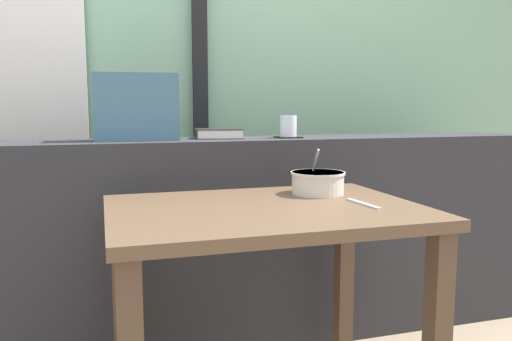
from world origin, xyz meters
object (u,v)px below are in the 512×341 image
at_px(breakfast_table, 264,245).
at_px(soup_bowl, 318,183).
at_px(coaster_square, 288,137).
at_px(fork_utensil, 363,204).
at_px(juice_glass, 288,127).
at_px(closed_book, 218,134).
at_px(throw_pillow, 136,107).

distance_m(breakfast_table, soup_bowl, 0.33).
xyz_separation_m(coaster_square, fork_utensil, (0.01, -0.64, -0.17)).
height_order(juice_glass, closed_book, juice_glass).
bearing_deg(coaster_square, throw_pillow, 178.43).
bearing_deg(juice_glass, soup_bowl, -96.04).
distance_m(coaster_square, juice_glass, 0.04).
relative_size(coaster_square, closed_book, 0.46).
bearing_deg(throw_pillow, soup_bowl, -36.57).
bearing_deg(soup_bowl, juice_glass, 83.96).
bearing_deg(fork_utensil, soup_bowl, 98.98).
distance_m(closed_book, fork_utensil, 0.78).
relative_size(breakfast_table, fork_utensil, 5.58).
bearing_deg(coaster_square, juice_glass, 0.00).
bearing_deg(coaster_square, fork_utensil, -88.93).
relative_size(closed_book, fork_utensil, 1.27).
bearing_deg(fork_utensil, throw_pillow, 129.20).
xyz_separation_m(coaster_square, throw_pillow, (-0.63, 0.02, 0.13)).
distance_m(closed_book, throw_pillow, 0.35).
bearing_deg(throw_pillow, fork_utensil, -45.77).
bearing_deg(breakfast_table, coaster_square, 63.07).
xyz_separation_m(throw_pillow, fork_utensil, (0.64, -0.66, -0.30)).
bearing_deg(throw_pillow, coaster_square, -1.57).
relative_size(breakfast_table, juice_glass, 10.50).
xyz_separation_m(breakfast_table, fork_utensil, (0.30, -0.07, 0.13)).
distance_m(juice_glass, throw_pillow, 0.63).
xyz_separation_m(breakfast_table, juice_glass, (0.29, 0.57, 0.34)).
bearing_deg(throw_pillow, breakfast_table, -60.19).
xyz_separation_m(throw_pillow, soup_bowl, (0.58, -0.43, -0.26)).
distance_m(juice_glass, soup_bowl, 0.45).
distance_m(coaster_square, closed_book, 0.30).
bearing_deg(closed_book, soup_bowl, -62.13).
xyz_separation_m(closed_book, fork_utensil, (0.30, -0.69, -0.19)).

